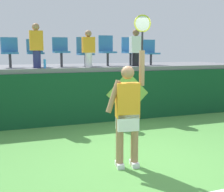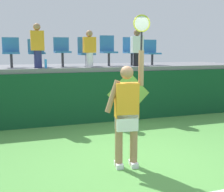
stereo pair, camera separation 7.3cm
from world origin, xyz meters
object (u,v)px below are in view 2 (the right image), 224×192
(stadium_chair_0, at_px, (11,51))
(tennis_player, at_px, (127,111))
(stadium_chair_1, at_px, (36,51))
(stadium_chair_3, at_px, (86,51))
(spectator_2, at_px, (90,48))
(spectator_0, at_px, (37,45))
(stadium_chair_5, at_px, (131,50))
(water_bottle, at_px, (46,64))
(stadium_chair_4, at_px, (108,49))
(stadium_chair_2, at_px, (62,50))
(stadium_chair_6, at_px, (151,51))
(spectator_1, at_px, (137,47))

(stadium_chair_0, bearing_deg, tennis_player, -66.00)
(stadium_chair_1, bearing_deg, stadium_chair_3, 0.50)
(stadium_chair_3, height_order, spectator_2, spectator_2)
(tennis_player, height_order, spectator_0, spectator_0)
(stadium_chair_1, bearing_deg, stadium_chair_5, 0.17)
(water_bottle, bearing_deg, stadium_chair_4, 19.17)
(stadium_chair_3, bearing_deg, water_bottle, -151.77)
(tennis_player, bearing_deg, stadium_chair_3, 85.70)
(water_bottle, bearing_deg, stadium_chair_1, 104.45)
(stadium_chair_2, bearing_deg, stadium_chair_1, -179.77)
(stadium_chair_0, bearing_deg, spectator_0, -31.37)
(stadium_chair_3, distance_m, stadium_chair_5, 1.41)
(stadium_chair_4, relative_size, stadium_chair_6, 1.14)
(tennis_player, xyz_separation_m, stadium_chair_2, (-0.40, 3.98, 1.01))
(water_bottle, bearing_deg, stadium_chair_2, 50.65)
(stadium_chair_1, relative_size, stadium_chair_2, 0.93)
(stadium_chair_0, relative_size, stadium_chair_5, 0.94)
(tennis_player, distance_m, spectator_1, 4.07)
(stadium_chair_2, xyz_separation_m, stadium_chair_5, (2.11, 0.01, 0.00))
(tennis_player, bearing_deg, stadium_chair_5, 66.79)
(tennis_player, distance_m, stadium_chair_1, 4.25)
(water_bottle, xyz_separation_m, spectator_1, (2.65, 0.21, 0.44))
(stadium_chair_5, bearing_deg, stadium_chair_6, -0.20)
(spectator_0, xyz_separation_m, spectator_1, (2.82, -0.05, -0.05))
(stadium_chair_2, bearing_deg, stadium_chair_3, 0.78)
(tennis_player, distance_m, stadium_chair_6, 4.75)
(stadium_chair_2, height_order, spectator_1, spectator_1)
(stadium_chair_0, height_order, stadium_chair_1, stadium_chair_0)
(water_bottle, bearing_deg, tennis_player, -74.22)
(stadium_chair_0, distance_m, stadium_chair_2, 1.37)
(stadium_chair_0, height_order, stadium_chair_2, stadium_chair_2)
(stadium_chair_6, bearing_deg, spectator_2, -169.15)
(stadium_chair_1, xyz_separation_m, spectator_0, (0.00, -0.40, 0.17))
(stadium_chair_1, distance_m, stadium_chair_5, 2.82)
(stadium_chair_0, bearing_deg, spectator_2, -10.95)
(water_bottle, distance_m, stadium_chair_6, 3.42)
(stadium_chair_3, xyz_separation_m, stadium_chair_4, (0.67, -0.00, 0.05))
(tennis_player, distance_m, spectator_2, 3.75)
(stadium_chair_0, distance_m, stadium_chair_1, 0.67)
(stadium_chair_1, bearing_deg, spectator_2, -15.75)
(spectator_0, bearing_deg, stadium_chair_3, 16.38)
(stadium_chair_0, bearing_deg, stadium_chair_2, -0.04)
(stadium_chair_1, height_order, spectator_0, spectator_0)
(stadium_chair_3, height_order, stadium_chair_6, stadium_chair_3)
(spectator_0, bearing_deg, water_bottle, -56.23)
(stadium_chair_2, distance_m, stadium_chair_4, 1.38)
(stadium_chair_6, xyz_separation_m, spectator_2, (-2.10, -0.40, 0.09))
(water_bottle, xyz_separation_m, stadium_chair_1, (-0.17, 0.65, 0.32))
(stadium_chair_4, bearing_deg, spectator_1, -31.97)
(stadium_chair_1, height_order, stadium_chair_5, stadium_chair_5)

